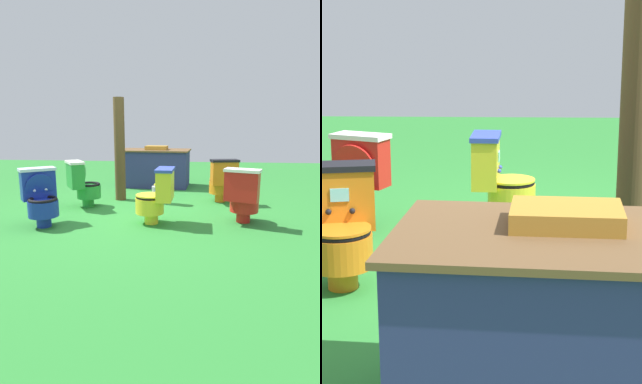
% 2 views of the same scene
% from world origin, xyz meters
% --- Properties ---
extents(ground, '(14.00, 14.00, 0.00)m').
position_xyz_m(ground, '(0.00, 0.00, 0.00)').
color(ground, '#2D8433').
extents(toilet_yellow, '(0.51, 0.44, 0.73)m').
position_xyz_m(toilet_yellow, '(0.37, -0.53, 0.37)').
color(toilet_yellow, yellow).
rests_on(toilet_yellow, ground).
extents(toilet_green, '(0.63, 0.61, 0.73)m').
position_xyz_m(toilet_green, '(-0.86, 0.22, 0.37)').
color(toilet_green, green).
rests_on(toilet_green, ground).
extents(toilet_orange, '(0.49, 0.56, 0.73)m').
position_xyz_m(toilet_orange, '(1.31, 0.75, 0.37)').
color(toilet_orange, orange).
rests_on(toilet_orange, ground).
extents(toilet_red, '(0.55, 0.60, 0.73)m').
position_xyz_m(toilet_red, '(1.48, -0.41, 0.37)').
color(toilet_red, red).
rests_on(toilet_red, ground).
extents(toilet_blue, '(0.62, 0.64, 0.73)m').
position_xyz_m(toilet_blue, '(-1.07, -0.74, 0.37)').
color(toilet_blue, '#192D9E').
rests_on(toilet_blue, ground).
extents(vendor_table, '(1.52, 0.97, 0.85)m').
position_xyz_m(vendor_table, '(0.03, 2.17, 0.39)').
color(vendor_table, navy).
rests_on(vendor_table, ground).
extents(wooden_post, '(0.18, 0.18, 1.71)m').
position_xyz_m(wooden_post, '(-0.40, 0.80, 0.85)').
color(wooden_post, brown).
rests_on(wooden_post, ground).
extents(small_crate, '(0.38, 0.42, 0.35)m').
position_xyz_m(small_crate, '(1.61, 1.74, 0.17)').
color(small_crate, brown).
rests_on(small_crate, ground).
extents(lemon_bucket, '(0.22, 0.22, 0.28)m').
position_xyz_m(lemon_bucket, '(0.23, 0.93, 0.12)').
color(lemon_bucket, '#B7B7BF').
rests_on(lemon_bucket, ground).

